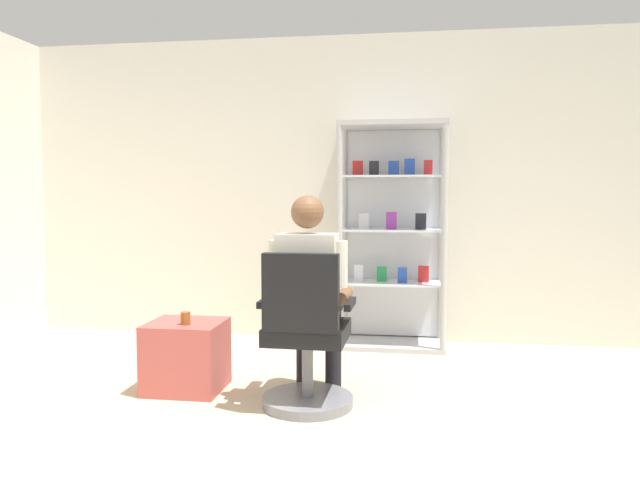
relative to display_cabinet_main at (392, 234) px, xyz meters
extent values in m
cube|color=silver|center=(-0.40, 0.24, 0.38)|extent=(6.00, 0.10, 2.70)
cylinder|color=#B7B7BC|center=(-0.43, -0.26, -0.02)|extent=(0.05, 0.05, 1.90)
cylinder|color=#B7B7BC|center=(0.42, -0.26, -0.02)|extent=(0.05, 0.05, 1.90)
cylinder|color=#B7B7BC|center=(-0.43, 0.14, -0.02)|extent=(0.05, 0.05, 1.90)
cylinder|color=#B7B7BC|center=(0.42, 0.14, -0.02)|extent=(0.05, 0.05, 1.90)
cube|color=#B7B7BC|center=(0.00, -0.06, 0.91)|extent=(0.90, 0.45, 0.04)
cube|color=#B7B7BC|center=(0.00, -0.06, -0.95)|extent=(0.90, 0.45, 0.04)
cube|color=silver|center=(0.00, 0.15, -0.02)|extent=(0.84, 0.02, 1.80)
cube|color=silver|center=(0.00, -0.06, -0.42)|extent=(0.82, 0.39, 0.02)
cube|color=silver|center=(-0.28, -0.07, -0.34)|extent=(0.08, 0.04, 0.14)
cube|color=#268C4C|center=(-0.08, -0.03, -0.34)|extent=(0.09, 0.04, 0.13)
cube|color=#264CB2|center=(0.09, -0.10, -0.34)|extent=(0.08, 0.06, 0.13)
cube|color=red|center=(0.27, -0.02, -0.34)|extent=(0.09, 0.05, 0.14)
cube|color=silver|center=(0.00, -0.06, 0.03)|extent=(0.82, 0.39, 0.02)
cube|color=silver|center=(-0.24, -0.02, 0.11)|extent=(0.09, 0.06, 0.13)
cube|color=purple|center=(0.00, -0.09, 0.12)|extent=(0.09, 0.05, 0.15)
cube|color=black|center=(0.24, -0.07, 0.11)|extent=(0.09, 0.05, 0.13)
cube|color=silver|center=(0.00, -0.06, 0.48)|extent=(0.82, 0.39, 0.02)
cube|color=red|center=(-0.29, -0.04, 0.56)|extent=(0.09, 0.05, 0.13)
cube|color=black|center=(-0.15, -0.10, 0.55)|extent=(0.08, 0.04, 0.12)
cube|color=#264CB2|center=(0.01, -0.02, 0.56)|extent=(0.09, 0.04, 0.13)
cube|color=#264CB2|center=(0.14, -0.04, 0.56)|extent=(0.09, 0.04, 0.14)
cube|color=red|center=(0.30, -0.03, 0.56)|extent=(0.07, 0.03, 0.13)
cylinder|color=slate|center=(-0.46, -1.60, -0.94)|extent=(0.56, 0.56, 0.06)
cylinder|color=slate|center=(-0.46, -1.60, -0.73)|extent=(0.07, 0.07, 0.41)
cube|color=black|center=(-0.46, -1.60, -0.51)|extent=(0.49, 0.49, 0.10)
cube|color=black|center=(-0.47, -1.81, -0.23)|extent=(0.44, 0.09, 0.45)
cube|color=black|center=(-0.20, -1.60, -0.33)|extent=(0.05, 0.30, 0.04)
cube|color=black|center=(-0.72, -1.59, -0.33)|extent=(0.05, 0.30, 0.04)
cylinder|color=black|center=(-0.36, -1.40, -0.41)|extent=(0.15, 0.40, 0.14)
cylinder|color=black|center=(-0.36, -1.20, -0.69)|extent=(0.11, 0.11, 0.56)
cylinder|color=black|center=(-0.56, -1.39, -0.41)|extent=(0.15, 0.40, 0.14)
cylinder|color=black|center=(-0.56, -1.19, -0.69)|extent=(0.11, 0.11, 0.56)
cube|color=beige|center=(-0.46, -1.60, -0.16)|extent=(0.36, 0.23, 0.50)
sphere|color=brown|center=(-0.46, -1.60, 0.22)|extent=(0.20, 0.20, 0.20)
cylinder|color=beige|center=(-0.26, -1.60, -0.09)|extent=(0.09, 0.09, 0.28)
cylinder|color=brown|center=(-0.26, -1.42, -0.31)|extent=(0.09, 0.30, 0.08)
cylinder|color=beige|center=(-0.66, -1.59, -0.09)|extent=(0.09, 0.09, 0.28)
cylinder|color=brown|center=(-0.66, -1.41, -0.31)|extent=(0.09, 0.30, 0.08)
cube|color=#B24C47|center=(-1.31, -1.41, -0.74)|extent=(0.49, 0.44, 0.46)
cylinder|color=brown|center=(-1.28, -1.49, -0.47)|extent=(0.06, 0.06, 0.08)
camera|label=1|loc=(0.13, -5.12, 0.32)|focal=33.45mm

